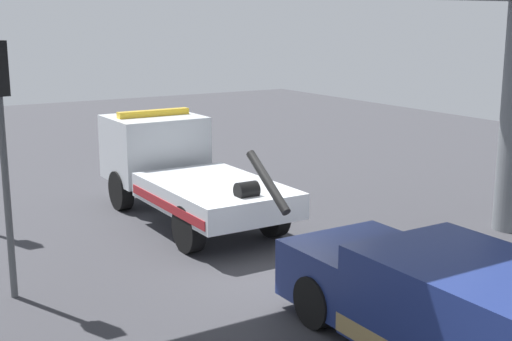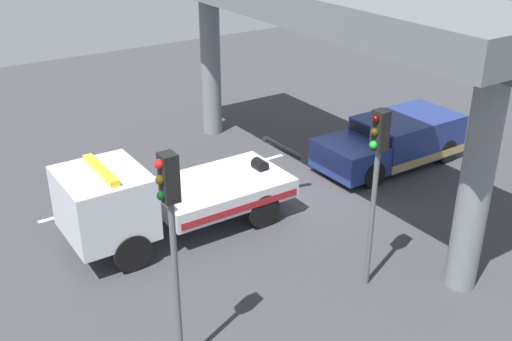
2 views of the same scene
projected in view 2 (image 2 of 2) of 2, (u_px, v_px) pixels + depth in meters
name	position (u px, v px, depth m)	size (l,w,h in m)	color
ground_plane	(298.00, 194.00, 19.10)	(60.00, 40.00, 0.10)	#38383D
lane_stripe_west	(379.00, 128.00, 24.06)	(2.60, 0.16, 0.01)	silver
lane_stripe_mid	(252.00, 163.00, 21.06)	(2.60, 0.16, 0.01)	silver
lane_stripe_east	(82.00, 210.00, 18.06)	(2.60, 0.16, 0.01)	silver
tow_truck_white	(156.00, 198.00, 16.19)	(7.25, 2.43, 2.46)	silver
towed_van_green	(394.00, 142.00, 20.80)	(5.20, 2.23, 1.58)	navy
overpass_structure	(314.00, 12.00, 16.90)	(3.60, 13.93, 6.35)	slate
traffic_light_near	(377.00, 162.00, 13.40)	(0.39, 0.32, 4.42)	#515456
traffic_light_far	(171.00, 219.00, 10.83)	(0.39, 0.32, 4.63)	#515456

